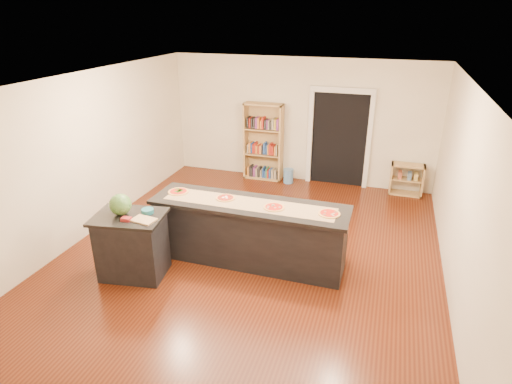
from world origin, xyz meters
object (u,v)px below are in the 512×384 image
(low_shelf, at_px, (407,179))
(watermelon, at_px, (120,205))
(side_counter, at_px, (132,245))
(bookshelf, at_px, (263,142))
(waste_bin, at_px, (288,176))
(kitchen_island, at_px, (249,232))

(low_shelf, distance_m, watermelon, 6.08)
(side_counter, relative_size, bookshelf, 0.56)
(side_counter, height_order, waste_bin, side_counter)
(bookshelf, xyz_separation_m, low_shelf, (3.24, 0.01, -0.55))
(side_counter, height_order, watermelon, watermelon)
(kitchen_island, height_order, bookshelf, bookshelf)
(kitchen_island, bearing_deg, side_counter, -149.54)
(side_counter, distance_m, watermelon, 0.66)
(kitchen_island, distance_m, low_shelf, 4.30)
(bookshelf, height_order, low_shelf, bookshelf)
(low_shelf, bearing_deg, kitchen_island, -123.79)
(waste_bin, bearing_deg, kitchen_island, -86.66)
(kitchen_island, distance_m, watermelon, 1.99)
(bookshelf, relative_size, low_shelf, 2.59)
(watermelon, bearing_deg, side_counter, -2.93)
(low_shelf, relative_size, watermelon, 2.20)
(kitchen_island, distance_m, waste_bin, 3.48)
(waste_bin, distance_m, watermelon, 4.69)
(bookshelf, distance_m, low_shelf, 3.29)
(kitchen_island, bearing_deg, low_shelf, 56.39)
(waste_bin, height_order, watermelon, watermelon)
(kitchen_island, relative_size, low_shelf, 4.43)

